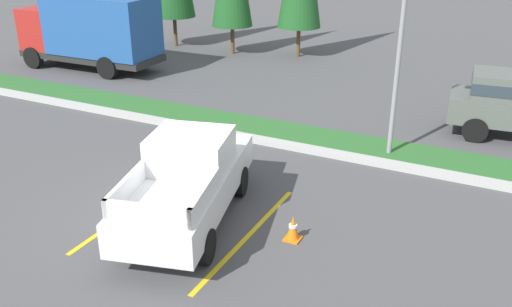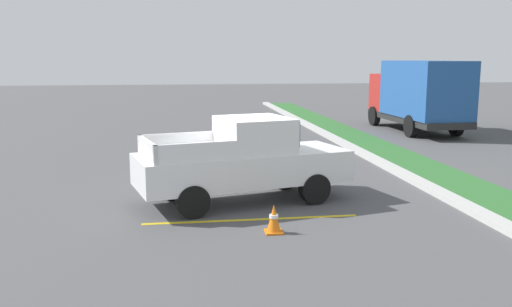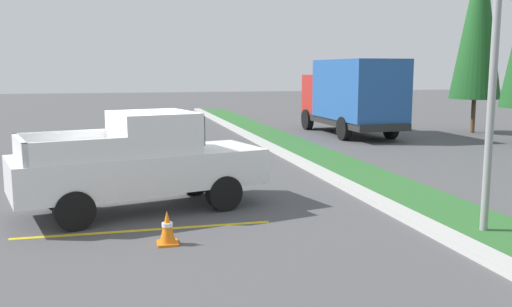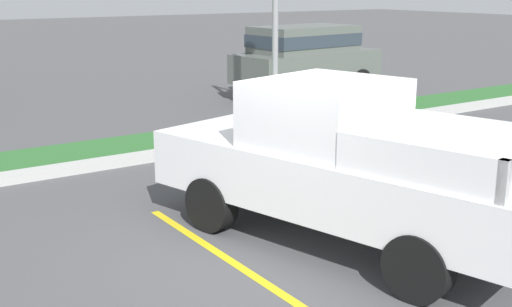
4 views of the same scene
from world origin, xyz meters
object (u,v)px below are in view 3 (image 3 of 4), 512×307
cargo_truck_distant (352,94)px  traffic_cone (167,228)px  cypress_tree_leftmost (479,19)px  pickup_truck_main (143,162)px  street_light (487,32)px

cargo_truck_distant → traffic_cone: (14.22, -9.56, -1.56)m
traffic_cone → cypress_tree_leftmost: bearing=131.5°
cargo_truck_distant → traffic_cone: cargo_truck_distant is taller
pickup_truck_main → cargo_truck_distant: (-11.70, 9.84, 0.81)m
street_light → traffic_cone: bearing=-97.5°
cargo_truck_distant → cypress_tree_leftmost: bearing=85.0°
street_light → traffic_cone: size_ratio=10.34×
pickup_truck_main → traffic_cone: size_ratio=9.21×
cargo_truck_distant → traffic_cone: 17.20m
cypress_tree_leftmost → traffic_cone: 21.28m
pickup_truck_main → cypress_tree_leftmost: (-11.18, 15.79, 4.23)m
street_light → cypress_tree_leftmost: size_ratio=0.69×
pickup_truck_main → street_light: (3.25, 5.84, 2.60)m
pickup_truck_main → cargo_truck_distant: size_ratio=0.81×
pickup_truck_main → street_light: size_ratio=0.89×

